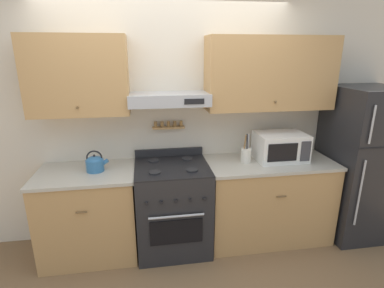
% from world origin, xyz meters
% --- Properties ---
extents(ground_plane, '(16.00, 16.00, 0.00)m').
position_xyz_m(ground_plane, '(0.00, 0.00, 0.00)').
color(ground_plane, brown).
extents(wall_back, '(5.20, 0.46, 2.55)m').
position_xyz_m(wall_back, '(0.09, 0.63, 1.46)').
color(wall_back, beige).
rests_on(wall_back, ground_plane).
extents(counter_left, '(0.94, 0.68, 0.90)m').
position_xyz_m(counter_left, '(-0.84, 0.34, 0.45)').
color(counter_left, tan).
rests_on(counter_left, ground_plane).
extents(counter_right, '(1.35, 0.68, 0.90)m').
position_xyz_m(counter_right, '(1.05, 0.34, 0.45)').
color(counter_right, tan).
rests_on(counter_right, ground_plane).
extents(stove_range, '(0.74, 0.71, 1.00)m').
position_xyz_m(stove_range, '(0.00, 0.32, 0.46)').
color(stove_range, '#232326').
rests_on(stove_range, ground_plane).
extents(refrigerator, '(0.69, 0.75, 1.67)m').
position_xyz_m(refrigerator, '(2.09, 0.29, 0.84)').
color(refrigerator, '#232326').
rests_on(refrigerator, ground_plane).
extents(tea_kettle, '(0.22, 0.17, 0.21)m').
position_xyz_m(tea_kettle, '(-0.74, 0.35, 0.98)').
color(tea_kettle, teal).
rests_on(tea_kettle, counter_left).
extents(microwave, '(0.52, 0.38, 0.29)m').
position_xyz_m(microwave, '(1.17, 0.37, 1.05)').
color(microwave, white).
rests_on(microwave, counter_right).
extents(utensil_crock, '(0.11, 0.11, 0.30)m').
position_xyz_m(utensil_crock, '(0.78, 0.35, 0.99)').
color(utensil_crock, silver).
rests_on(utensil_crock, counter_right).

